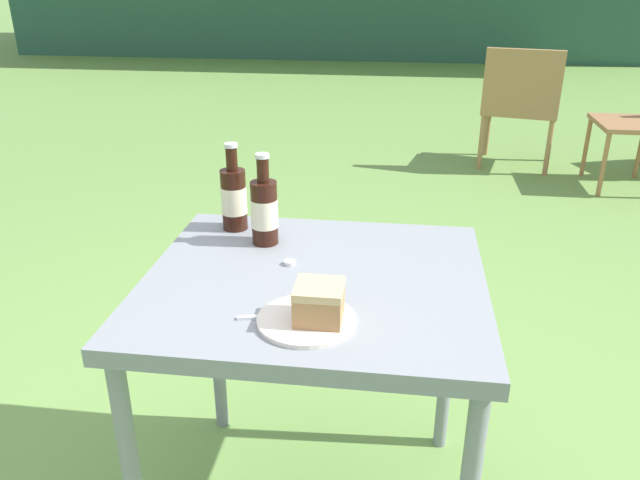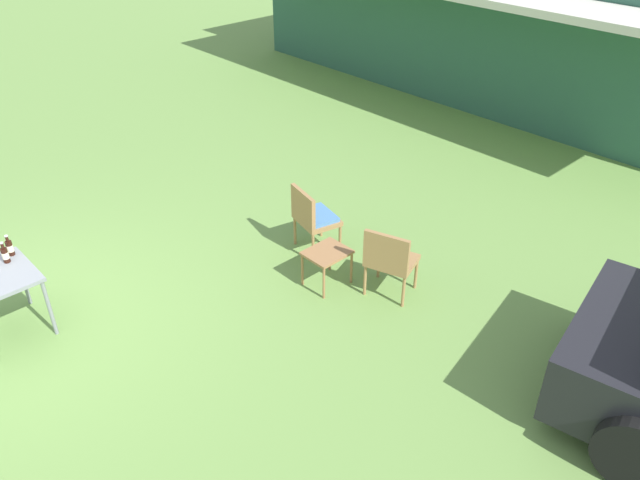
# 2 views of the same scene
# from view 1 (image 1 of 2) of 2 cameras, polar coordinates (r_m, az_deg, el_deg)

# --- Properties ---
(wicker_chair_cushioned) EXTENTS (0.61, 0.55, 0.87)m
(wicker_chair_cushioned) POSITION_cam_1_polar(r_m,az_deg,el_deg) (4.81, 17.91, 12.10)
(wicker_chair_cushioned) COLOR #9E7547
(wicker_chair_cushioned) RESTS_ON ground_plane
(garden_side_table) EXTENTS (0.41, 0.49, 0.45)m
(garden_side_table) POSITION_cam_1_polar(r_m,az_deg,el_deg) (4.64, 26.33, 8.97)
(garden_side_table) COLOR #996B42
(garden_side_table) RESTS_ON ground_plane
(patio_table) EXTENTS (0.79, 0.71, 0.73)m
(patio_table) POSITION_cam_1_polar(r_m,az_deg,el_deg) (1.48, -0.52, -6.17)
(patio_table) COLOR gray
(patio_table) RESTS_ON ground_plane
(cake_on_plate) EXTENTS (0.20, 0.20, 0.09)m
(cake_on_plate) POSITION_cam_1_polar(r_m,az_deg,el_deg) (1.25, -0.53, -6.32)
(cake_on_plate) COLOR silver
(cake_on_plate) RESTS_ON patio_table
(cola_bottle_near) EXTENTS (0.07, 0.07, 0.24)m
(cola_bottle_near) POSITION_cam_1_polar(r_m,az_deg,el_deg) (1.59, -5.11, 2.72)
(cola_bottle_near) COLOR black
(cola_bottle_near) RESTS_ON patio_table
(cola_bottle_far) EXTENTS (0.07, 0.07, 0.24)m
(cola_bottle_far) POSITION_cam_1_polar(r_m,az_deg,el_deg) (1.69, -7.88, 3.89)
(cola_bottle_far) COLOR black
(cola_bottle_far) RESTS_ON patio_table
(fork) EXTENTS (0.17, 0.05, 0.01)m
(fork) POSITION_cam_1_polar(r_m,az_deg,el_deg) (1.29, -3.76, -6.94)
(fork) COLOR silver
(fork) RESTS_ON patio_table
(loose_bottle_cap) EXTENTS (0.03, 0.03, 0.01)m
(loose_bottle_cap) POSITION_cam_1_polar(r_m,az_deg,el_deg) (1.50, -2.81, -2.09)
(loose_bottle_cap) COLOR silver
(loose_bottle_cap) RESTS_ON patio_table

